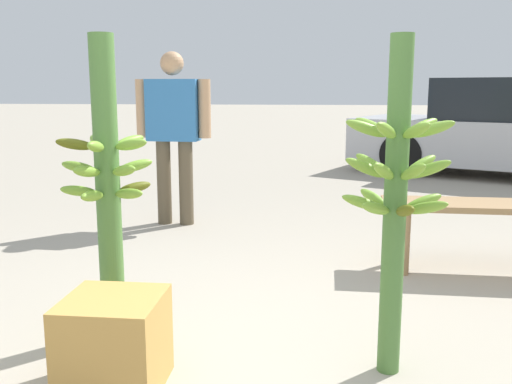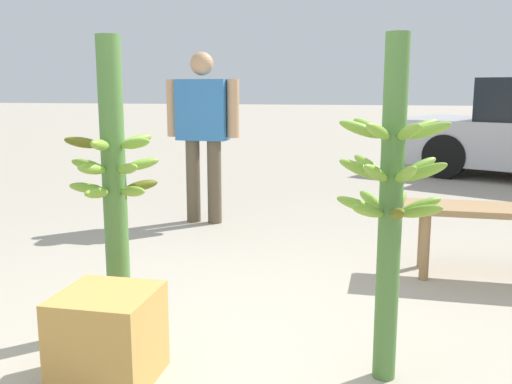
% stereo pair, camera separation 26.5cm
% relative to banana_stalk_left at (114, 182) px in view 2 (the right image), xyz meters
% --- Properties ---
extents(ground_plane, '(80.00, 80.00, 0.00)m').
position_rel_banana_stalk_left_xyz_m(ground_plane, '(0.69, -0.36, -0.76)').
color(ground_plane, '#A89E8C').
extents(banana_stalk_left, '(0.46, 0.46, 1.48)m').
position_rel_banana_stalk_left_xyz_m(banana_stalk_left, '(0.00, 0.00, 0.00)').
color(banana_stalk_left, '#4C7A38').
rests_on(banana_stalk_left, ground_plane).
extents(banana_stalk_center, '(0.45, 0.45, 1.44)m').
position_rel_banana_stalk_left_xyz_m(banana_stalk_center, '(1.33, -0.24, 0.03)').
color(banana_stalk_center, '#4C7A38').
rests_on(banana_stalk_center, ground_plane).
extents(vendor_person, '(0.68, 0.22, 1.54)m').
position_rel_banana_stalk_left_xyz_m(vendor_person, '(-0.27, 2.36, 0.14)').
color(vendor_person, brown).
rests_on(vendor_person, ground_plane).
extents(produce_crate, '(0.39, 0.39, 0.39)m').
position_rel_banana_stalk_left_xyz_m(produce_crate, '(0.19, -0.51, -0.57)').
color(produce_crate, '#C69347').
rests_on(produce_crate, ground_plane).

